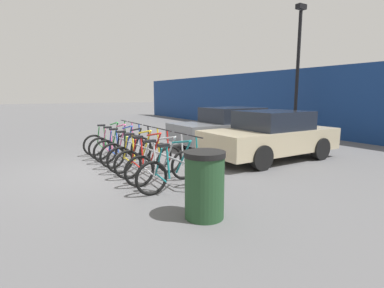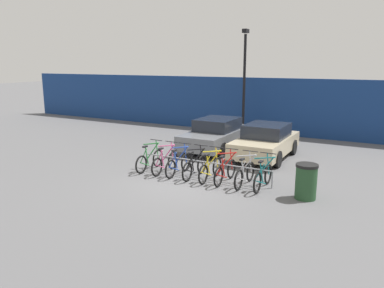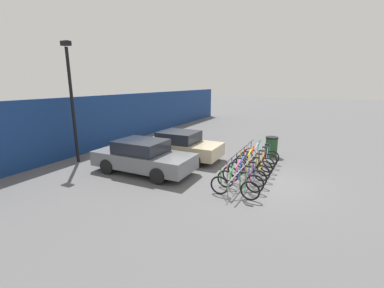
{
  "view_description": "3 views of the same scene",
  "coord_description": "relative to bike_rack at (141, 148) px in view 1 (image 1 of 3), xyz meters",
  "views": [
    {
      "loc": [
        7.35,
        -2.19,
        1.87
      ],
      "look_at": [
        1.26,
        1.59,
        0.68
      ],
      "focal_mm": 28.0,
      "sensor_mm": 36.0,
      "label": 1
    },
    {
      "loc": [
        5.81,
        -10.26,
        3.85
      ],
      "look_at": [
        -0.38,
        0.98,
        1.04
      ],
      "focal_mm": 35.0,
      "sensor_mm": 36.0,
      "label": 2
    },
    {
      "loc": [
        -9.65,
        -1.71,
        3.74
      ],
      "look_at": [
        -0.8,
        2.63,
        1.38
      ],
      "focal_mm": 24.0,
      "sensor_mm": 36.0,
      "label": 3
    }
  ],
  "objects": [
    {
      "name": "bicycle_yellow",
      "position": [
        0.32,
        -0.15,
        -0.12
      ],
      "size": [
        0.68,
        1.71,
        1.05
      ],
      "rotation": [
        0.0,
        0.0,
        -0.0
      ],
      "color": "black",
      "rests_on": "ground"
    },
    {
      "name": "bicycle_silver",
      "position": [
        1.53,
        -0.15,
        -0.12
      ],
      "size": [
        0.68,
        1.71,
        1.05
      ],
      "rotation": [
        0.0,
        0.0,
        0.03
      ],
      "color": "black",
      "rests_on": "ground"
    },
    {
      "name": "car_beige",
      "position": [
        0.99,
        3.6,
        0.19
      ],
      "size": [
        1.91,
        4.02,
        1.4
      ],
      "color": "#C1B28E",
      "rests_on": "ground"
    },
    {
      "name": "bicycle_pink",
      "position": [
        -1.47,
        -0.15,
        -0.12
      ],
      "size": [
        0.68,
        1.71,
        1.05
      ],
      "rotation": [
        0.0,
        0.0,
        0.07
      ],
      "color": "black",
      "rests_on": "ground"
    },
    {
      "name": "bicycle_teal",
      "position": [
        2.13,
        -0.15,
        -0.12
      ],
      "size": [
        0.68,
        1.71,
        1.05
      ],
      "rotation": [
        0.0,
        0.0,
        -0.03
      ],
      "color": "black",
      "rests_on": "ground"
    },
    {
      "name": "bicycle_blue",
      "position": [
        -0.92,
        -0.15,
        -0.12
      ],
      "size": [
        0.68,
        1.71,
        1.05
      ],
      "rotation": [
        0.0,
        0.0,
        -0.02
      ],
      "color": "black",
      "rests_on": "ground"
    },
    {
      "name": "bike_rack",
      "position": [
        0.0,
        0.0,
        0.0
      ],
      "size": [
        4.81,
        0.04,
        0.57
      ],
      "color": "gray",
      "rests_on": "ground"
    },
    {
      "name": "bicycle_black",
      "position": [
        -0.27,
        -0.15,
        -0.12
      ],
      "size": [
        0.68,
        1.71,
        1.05
      ],
      "rotation": [
        0.0,
        0.0,
        0.04
      ],
      "color": "black",
      "rests_on": "ground"
    },
    {
      "name": "ground_plane",
      "position": [
        -0.26,
        -0.68,
        -0.5
      ],
      "size": [
        120.0,
        120.0,
        0.0
      ],
      "primitive_type": "plane",
      "color": "#59595B"
    },
    {
      "name": "bicycle_green",
      "position": [
        -2.13,
        -0.15,
        -0.12
      ],
      "size": [
        0.68,
        1.71,
        1.05
      ],
      "rotation": [
        0.0,
        0.0,
        0.01
      ],
      "color": "black",
      "rests_on": "ground"
    },
    {
      "name": "car_grey",
      "position": [
        -1.43,
        4.07,
        0.19
      ],
      "size": [
        1.91,
        4.34,
        1.4
      ],
      "color": "slate",
      "rests_on": "ground"
    },
    {
      "name": "trash_bin",
      "position": [
        3.49,
        -0.41,
        0.02
      ],
      "size": [
        0.63,
        0.63,
        1.03
      ],
      "color": "#234728",
      "rests_on": "ground"
    },
    {
      "name": "hoarding_wall",
      "position": [
        -0.26,
        8.82,
        1.02
      ],
      "size": [
        36.0,
        0.16,
        3.04
      ],
      "primitive_type": "cube",
      "color": "navy",
      "rests_on": "ground"
    },
    {
      "name": "lamp_post",
      "position": [
        -1.63,
        7.83,
        2.61
      ],
      "size": [
        0.24,
        0.44,
        5.52
      ],
      "color": "black",
      "rests_on": "ground"
    },
    {
      "name": "bicycle_red",
      "position": [
        0.86,
        -0.15,
        -0.12
      ],
      "size": [
        0.68,
        1.71,
        1.05
      ],
      "rotation": [
        0.0,
        0.0,
        -0.0
      ],
      "color": "black",
      "rests_on": "ground"
    }
  ]
}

